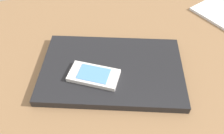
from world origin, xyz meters
TOP-DOWN VIEW (x-y plane):
  - desk_surface at (0.00, 0.00)cm, footprint 120.00×80.00cm
  - laptop_closed at (5.89, 0.00)cm, footprint 39.63×30.16cm
  - cell_phone_on_laptop at (10.74, 2.36)cm, footprint 13.35×10.61cm

SIDE VIEW (x-z plane):
  - desk_surface at x=0.00cm, z-range 0.00..3.00cm
  - laptop_closed at x=5.89cm, z-range 3.00..4.96cm
  - cell_phone_on_laptop at x=10.74cm, z-range 4.93..6.16cm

